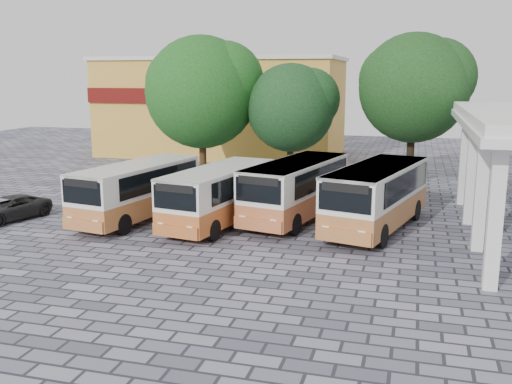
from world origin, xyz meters
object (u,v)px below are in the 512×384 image
(bus_centre_right, at_px, (296,186))
(bus_far_right, at_px, (377,193))
(bus_centre_left, at_px, (219,192))
(bus_far_left, at_px, (137,188))
(parked_car, at_px, (8,209))

(bus_centre_right, distance_m, bus_far_right, 3.90)
(bus_centre_left, bearing_deg, bus_far_right, 18.87)
(bus_far_left, distance_m, bus_centre_left, 4.07)
(bus_centre_right, bearing_deg, bus_far_left, -151.63)
(bus_centre_left, bearing_deg, bus_centre_right, 40.89)
(bus_centre_right, height_order, bus_far_right, bus_far_right)
(bus_far_left, distance_m, bus_far_right, 11.15)
(bus_far_left, relative_size, bus_far_right, 0.92)
(bus_centre_left, height_order, parked_car, bus_centre_left)
(bus_centre_right, bearing_deg, bus_centre_left, -136.27)
(bus_far_left, height_order, parked_car, bus_far_left)
(bus_far_left, xyz_separation_m, bus_centre_right, (7.25, 2.09, 0.07))
(bus_far_left, relative_size, parked_car, 1.93)
(parked_car, bearing_deg, bus_far_left, 30.14)
(bus_far_left, distance_m, bus_centre_right, 7.55)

